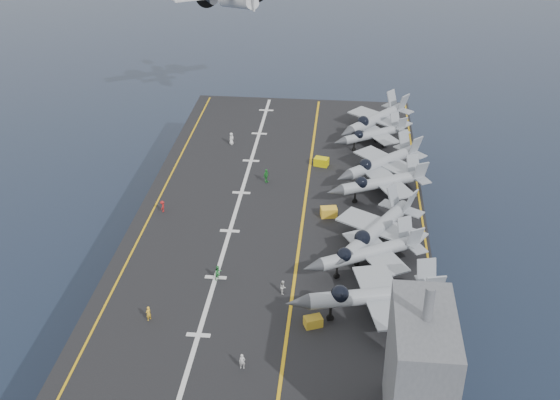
{
  "coord_description": "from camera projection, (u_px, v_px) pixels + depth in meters",
  "views": [
    {
      "loc": [
        7.76,
        -74.15,
        57.85
      ],
      "look_at": [
        0.0,
        4.0,
        13.0
      ],
      "focal_mm": 45.0,
      "sensor_mm": 36.0,
      "label": 1
    }
  ],
  "objects": [
    {
      "name": "fighter_jet_4",
      "position": [
        378.0,
        228.0,
        84.08
      ],
      "size": [
        17.64,
        19.54,
        5.65
      ],
      "primitive_type": null,
      "color": "#90989E",
      "rests_on": "flight_deck"
    },
    {
      "name": "crew_2",
      "position": [
        218.0,
        273.0,
        79.41
      ],
      "size": [
        1.22,
        1.32,
        1.83
      ],
      "primitive_type": "imported",
      "color": "green",
      "rests_on": "flight_deck"
    },
    {
      "name": "fighter_jet_7",
      "position": [
        374.0,
        133.0,
        109.48
      ],
      "size": [
        15.24,
        13.95,
        4.4
      ],
      "primitive_type": null,
      "color": "#9FA7AF",
      "rests_on": "flight_deck"
    },
    {
      "name": "deck_edge_port",
      "position": [
        145.0,
        226.0,
        89.72
      ],
      "size": [
        0.25,
        90.0,
        0.02
      ],
      "primitive_type": "cube",
      "color": "gold",
      "rests_on": "flight_deck"
    },
    {
      "name": "tow_cart_c",
      "position": [
        321.0,
        162.0,
        104.43
      ],
      "size": [
        2.32,
        1.8,
        1.23
      ],
      "primitive_type": null,
      "color": "#D7C506",
      "rests_on": "flight_deck"
    },
    {
      "name": "deck_edge_stbd",
      "position": [
        425.0,
        241.0,
        86.67
      ],
      "size": [
        0.25,
        90.0,
        0.02
      ],
      "primitive_type": "cube",
      "color": "gold",
      "rests_on": "flight_deck"
    },
    {
      "name": "landing_centerline",
      "position": [
        230.0,
        231.0,
        88.78
      ],
      "size": [
        0.5,
        90.0,
        0.02
      ],
      "primitive_type": "cube",
      "color": "silver",
      "rests_on": "flight_deck"
    },
    {
      "name": "crew_7",
      "position": [
        283.0,
        287.0,
        77.25
      ],
      "size": [
        0.84,
        1.09,
        1.62
      ],
      "primitive_type": "imported",
      "color": "silver",
      "rests_on": "flight_deck"
    },
    {
      "name": "fighter_jet_6",
      "position": [
        382.0,
        161.0,
        100.06
      ],
      "size": [
        18.13,
        17.95,
        5.32
      ],
      "primitive_type": null,
      "color": "gray",
      "rests_on": "flight_deck"
    },
    {
      "name": "fighter_jet_3",
      "position": [
        369.0,
        251.0,
        80.2
      ],
      "size": [
        17.64,
        15.72,
        5.11
      ],
      "primitive_type": null,
      "color": "gray",
      "rests_on": "flight_deck"
    },
    {
      "name": "foul_line",
      "position": [
        301.0,
        235.0,
        88.0
      ],
      "size": [
        0.35,
        90.0,
        0.02
      ],
      "primitive_type": "cube",
      "color": "gold",
      "rests_on": "flight_deck"
    },
    {
      "name": "tow_cart_b",
      "position": [
        329.0,
        212.0,
        91.65
      ],
      "size": [
        2.34,
        1.75,
        1.27
      ],
      "primitive_type": null,
      "color": "gold",
      "rests_on": "flight_deck"
    },
    {
      "name": "flight_deck",
      "position": [
        277.0,
        235.0,
        88.37
      ],
      "size": [
        38.0,
        92.0,
        0.4
      ],
      "primitive_type": "cube",
      "color": "black",
      "rests_on": "hull"
    },
    {
      "name": "ground",
      "position": [
        277.0,
        299.0,
        93.43
      ],
      "size": [
        500.0,
        500.0,
        0.0
      ],
      "primitive_type": "plane",
      "color": "#142135",
      "rests_on": "ground"
    },
    {
      "name": "island_superstructure",
      "position": [
        421.0,
        362.0,
        57.34
      ],
      "size": [
        5.0,
        10.0,
        15.0
      ],
      "primitive_type": null,
      "color": "#56595E",
      "rests_on": "flight_deck"
    },
    {
      "name": "fighter_jet_8",
      "position": [
        376.0,
        118.0,
        113.47
      ],
      "size": [
        18.01,
        18.89,
        5.47
      ],
      "primitive_type": null,
      "color": "#9EA5B0",
      "rests_on": "flight_deck"
    },
    {
      "name": "crew_4",
      "position": [
        266.0,
        176.0,
        99.67
      ],
      "size": [
        1.32,
        1.47,
        2.05
      ],
      "primitive_type": "imported",
      "color": "#268C33",
      "rests_on": "flight_deck"
    },
    {
      "name": "crew_5",
      "position": [
        231.0,
        139.0,
        110.76
      ],
      "size": [
        1.19,
        1.38,
        1.94
      ],
      "primitive_type": "imported",
      "color": "white",
      "rests_on": "flight_deck"
    },
    {
      "name": "fighter_jet_5",
      "position": [
        382.0,
        181.0,
        95.05
      ],
      "size": [
        17.28,
        15.12,
        5.03
      ],
      "primitive_type": null,
      "color": "#8F969C",
      "rests_on": "flight_deck"
    },
    {
      "name": "crew_1",
      "position": [
        148.0,
        313.0,
        73.19
      ],
      "size": [
        1.13,
        1.24,
        1.72
      ],
      "primitive_type": "imported",
      "color": "yellow",
      "rests_on": "flight_deck"
    },
    {
      "name": "transport_plane",
      "position": [
        238.0,
        1.0,
        134.1
      ],
      "size": [
        30.43,
        27.37,
        5.97
      ],
      "primitive_type": null,
      "color": "silver"
    },
    {
      "name": "fighter_jet_2",
      "position": [
        374.0,
        295.0,
        72.74
      ],
      "size": [
        18.51,
        14.52,
        5.69
      ],
      "primitive_type": null,
      "color": "gray",
      "rests_on": "flight_deck"
    },
    {
      "name": "tow_cart_a",
      "position": [
        313.0,
        322.0,
        72.53
      ],
      "size": [
        2.14,
        1.79,
        1.1
      ],
      "primitive_type": null,
      "color": "gold",
      "rests_on": "flight_deck"
    },
    {
      "name": "crew_6",
      "position": [
        242.0,
        361.0,
        66.97
      ],
      "size": [
        1.04,
        0.74,
        1.64
      ],
      "primitive_type": "imported",
      "color": "silver",
      "rests_on": "flight_deck"
    },
    {
      "name": "crew_3",
      "position": [
        163.0,
        206.0,
        92.6
      ],
      "size": [
        0.66,
        0.98,
        1.6
      ],
      "primitive_type": "imported",
      "color": "#B21919",
      "rests_on": "flight_deck"
    },
    {
      "name": "hull",
      "position": [
        277.0,
        269.0,
        90.95
      ],
      "size": [
        36.0,
        90.0,
        10.0
      ],
      "primitive_type": "cube",
      "color": "#56595E",
      "rests_on": "ground"
    }
  ]
}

